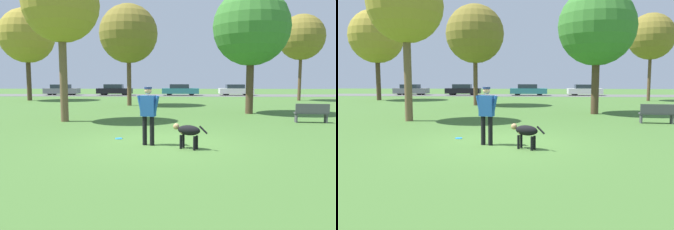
# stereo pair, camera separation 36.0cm
# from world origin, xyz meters

# --- Properties ---
(ground_plane) EXTENTS (120.00, 120.00, 0.00)m
(ground_plane) POSITION_xyz_m (0.00, 0.00, 0.00)
(ground_plane) COLOR #426B2D
(far_road_strip) EXTENTS (120.00, 6.00, 0.01)m
(far_road_strip) POSITION_xyz_m (0.00, 30.23, 0.01)
(far_road_strip) COLOR #5B5B59
(far_road_strip) RESTS_ON ground_plane
(person) EXTENTS (0.67, 0.32, 1.67)m
(person) POSITION_xyz_m (-0.29, -0.27, 0.99)
(person) COLOR black
(person) RESTS_ON ground_plane
(dog) EXTENTS (0.95, 0.58, 0.68)m
(dog) POSITION_xyz_m (0.82, -0.75, 0.48)
(dog) COLOR black
(dog) RESTS_ON ground_plane
(frisbee) EXTENTS (0.23, 0.23, 0.02)m
(frisbee) POSITION_xyz_m (-1.33, 0.72, 0.01)
(frisbee) COLOR #268CE5
(frisbee) RESTS_ON ground_plane
(tree_mid_center) EXTENTS (4.20, 4.20, 7.27)m
(tree_mid_center) POSITION_xyz_m (-3.03, 14.39, 5.16)
(tree_mid_center) COLOR brown
(tree_mid_center) RESTS_ON ground_plane
(tree_far_right) EXTENTS (4.03, 4.03, 7.67)m
(tree_far_right) POSITION_xyz_m (11.51, 20.52, 5.63)
(tree_far_right) COLOR brown
(tree_far_right) RESTS_ON ground_plane
(tree_far_left) EXTENTS (4.85, 4.85, 8.25)m
(tree_far_left) POSITION_xyz_m (-13.02, 19.98, 5.80)
(tree_far_left) COLOR #4C3826
(tree_far_left) RESTS_ON ground_plane
(tree_near_left) EXTENTS (3.33, 3.33, 6.83)m
(tree_near_left) POSITION_xyz_m (-4.56, 5.03, 5.13)
(tree_near_left) COLOR brown
(tree_near_left) RESTS_ON ground_plane
(tree_near_right) EXTENTS (4.16, 4.16, 6.80)m
(tree_near_right) POSITION_xyz_m (4.50, 8.76, 4.69)
(tree_near_right) COLOR #4C3826
(tree_near_right) RESTS_ON ground_plane
(parked_car_grey) EXTENTS (4.12, 1.79, 1.32)m
(parked_car_grey) POSITION_xyz_m (-13.85, 30.56, 0.65)
(parked_car_grey) COLOR slate
(parked_car_grey) RESTS_ON ground_plane
(parked_car_black) EXTENTS (4.28, 1.80, 1.35)m
(parked_car_black) POSITION_xyz_m (-7.23, 30.31, 0.67)
(parked_car_black) COLOR black
(parked_car_black) RESTS_ON ground_plane
(parked_car_teal) EXTENTS (4.46, 1.92, 1.36)m
(parked_car_teal) POSITION_xyz_m (0.81, 30.07, 0.68)
(parked_car_teal) COLOR teal
(parked_car_teal) RESTS_ON ground_plane
(parked_car_white) EXTENTS (4.05, 1.84, 1.33)m
(parked_car_white) POSITION_xyz_m (7.52, 30.49, 0.66)
(parked_car_white) COLOR white
(parked_car_white) RESTS_ON ground_plane
(park_bench) EXTENTS (1.44, 0.58, 0.84)m
(park_bench) POSITION_xyz_m (6.38, 4.88, 0.45)
(park_bench) COLOR #47474C
(park_bench) RESTS_ON ground_plane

